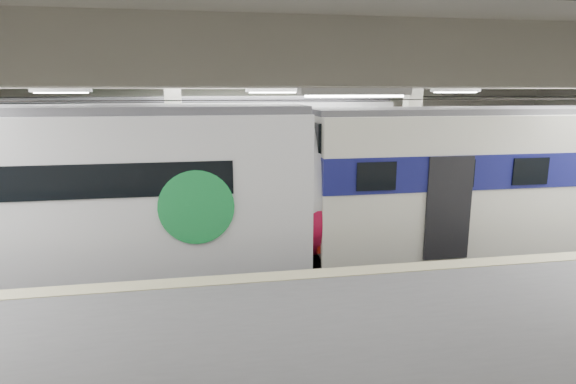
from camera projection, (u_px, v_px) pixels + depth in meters
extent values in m
cube|color=black|center=(284.00, 270.00, 13.65)|extent=(36.00, 24.00, 0.10)
cube|color=silver|center=(284.00, 67.00, 12.48)|extent=(36.00, 24.00, 0.20)
cube|color=beige|center=(248.00, 138.00, 22.69)|extent=(30.00, 0.10, 5.50)
cube|color=#C6BF8C|center=(309.00, 274.00, 10.28)|extent=(30.00, 0.50, 0.02)
cube|color=beige|center=(176.00, 160.00, 15.44)|extent=(0.50, 0.50, 5.50)
cube|color=beige|center=(410.00, 154.00, 16.82)|extent=(0.50, 0.50, 5.50)
cube|color=beige|center=(284.00, 79.00, 12.54)|extent=(30.00, 18.00, 0.50)
cube|color=#59544C|center=(284.00, 266.00, 13.63)|extent=(30.00, 1.52, 0.16)
cube|color=#59544C|center=(260.00, 216.00, 18.92)|extent=(30.00, 1.52, 0.16)
cylinder|color=black|center=(284.00, 100.00, 12.66)|extent=(30.00, 0.03, 0.03)
cylinder|color=black|center=(259.00, 97.00, 17.95)|extent=(30.00, 0.03, 0.03)
cube|color=white|center=(299.00, 92.00, 10.69)|extent=(26.00, 8.40, 0.12)
cube|color=white|center=(50.00, 192.00, 12.10)|extent=(12.94, 2.89, 3.88)
ellipsoid|color=white|center=(302.00, 184.00, 13.22)|extent=(2.29, 2.83, 3.80)
ellipsoid|color=#A80E31|center=(306.00, 213.00, 13.42)|extent=(2.43, 2.89, 2.33)
cylinder|color=green|center=(196.00, 207.00, 11.35)|extent=(1.79, 0.06, 1.79)
cube|color=#4C4C51|center=(42.00, 110.00, 11.67)|extent=(12.94, 2.37, 0.20)
cube|color=black|center=(59.00, 271.00, 12.54)|extent=(12.94, 2.02, 0.70)
cube|color=silver|center=(528.00, 177.00, 14.43)|extent=(13.38, 2.93, 3.81)
cube|color=navy|center=(529.00, 162.00, 14.33)|extent=(13.42, 2.99, 0.93)
cube|color=#B6160C|center=(309.00, 203.00, 13.37)|extent=(0.08, 2.49, 2.09)
cube|color=black|center=(309.00, 146.00, 13.04)|extent=(0.08, 2.35, 1.37)
cube|color=#4C4C51|center=(535.00, 110.00, 14.01)|extent=(13.38, 2.29, 0.16)
cube|color=black|center=(521.00, 242.00, 14.86)|extent=(13.38, 2.05, 0.70)
cube|color=white|center=(190.00, 157.00, 17.96)|extent=(14.94, 3.59, 4.02)
cube|color=green|center=(189.00, 143.00, 17.85)|extent=(14.98, 3.66, 0.85)
cube|color=#4C4C51|center=(187.00, 99.00, 17.51)|extent=(14.92, 3.06, 0.16)
cube|color=black|center=(192.00, 214.00, 18.42)|extent=(14.93, 3.27, 0.60)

